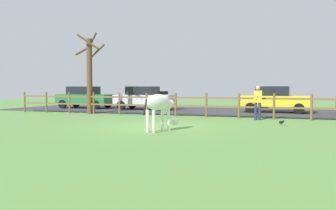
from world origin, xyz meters
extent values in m
plane|color=#5B8C42|center=(0.00, 0.00, 0.00)|extent=(60.00, 60.00, 0.00)
cube|color=#38383D|center=(0.00, 9.30, 0.03)|extent=(28.00, 7.40, 0.05)
cylinder|color=brown|center=(-11.00, 5.00, 0.63)|extent=(0.11, 0.11, 1.25)
cylinder|color=brown|center=(-9.32, 5.00, 0.63)|extent=(0.11, 0.11, 1.25)
cylinder|color=brown|center=(-7.64, 5.00, 0.63)|extent=(0.11, 0.11, 1.25)
cylinder|color=brown|center=(-5.95, 5.00, 0.63)|extent=(0.11, 0.11, 1.25)
cylinder|color=brown|center=(-4.27, 5.00, 0.63)|extent=(0.11, 0.11, 1.25)
cylinder|color=brown|center=(-2.59, 5.00, 0.63)|extent=(0.11, 0.11, 1.25)
cylinder|color=brown|center=(-0.91, 5.00, 0.63)|extent=(0.11, 0.11, 1.25)
cylinder|color=brown|center=(0.77, 5.00, 0.63)|extent=(0.11, 0.11, 1.25)
cylinder|color=brown|center=(2.45, 5.00, 0.63)|extent=(0.11, 0.11, 1.25)
cylinder|color=brown|center=(4.14, 5.00, 0.63)|extent=(0.11, 0.11, 1.25)
cylinder|color=brown|center=(5.82, 5.00, 0.63)|extent=(0.11, 0.11, 1.25)
cube|color=brown|center=(-0.07, 5.00, 0.56)|extent=(21.86, 0.06, 0.09)
cube|color=brown|center=(-0.07, 5.00, 1.00)|extent=(21.86, 0.06, 0.09)
cylinder|color=#513A23|center=(-6.26, 5.07, 2.19)|extent=(0.32, 0.32, 4.38)
cylinder|color=#513A23|center=(-6.26, 5.37, 4.27)|extent=(0.69, 0.12, 1.02)
cylinder|color=#513A23|center=(-6.22, 5.69, 3.62)|extent=(1.31, 0.21, 1.02)
cylinder|color=#513A23|center=(-6.02, 4.55, 4.13)|extent=(1.15, 0.62, 0.87)
cylinder|color=#513A23|center=(-6.77, 5.30, 3.76)|extent=(0.57, 1.11, 0.70)
ellipsoid|color=white|center=(0.64, -1.38, 1.03)|extent=(0.85, 1.33, 0.56)
cylinder|color=white|center=(0.63, -0.95, 0.39)|extent=(0.11, 0.11, 0.78)
cylinder|color=white|center=(0.90, -1.04, 0.39)|extent=(0.11, 0.11, 0.78)
cylinder|color=white|center=(0.38, -1.71, 0.39)|extent=(0.11, 0.11, 0.78)
cylinder|color=white|center=(0.64, -1.80, 0.39)|extent=(0.11, 0.11, 0.78)
cylinder|color=white|center=(0.81, -0.88, 0.84)|extent=(0.41, 0.63, 0.51)
ellipsoid|color=white|center=(0.94, -0.48, 0.28)|extent=(0.33, 0.48, 0.24)
cube|color=black|center=(0.72, -1.14, 1.35)|extent=(0.22, 0.54, 0.12)
cylinder|color=black|center=(0.43, -2.01, 0.88)|extent=(0.11, 0.20, 0.54)
cylinder|color=black|center=(4.59, 2.34, 0.03)|extent=(0.01, 0.01, 0.06)
cylinder|color=black|center=(4.59, 2.30, 0.03)|extent=(0.01, 0.01, 0.06)
ellipsoid|color=black|center=(4.59, 2.32, 0.12)|extent=(0.18, 0.10, 0.12)
sphere|color=black|center=(4.68, 2.32, 0.17)|extent=(0.07, 0.07, 0.07)
cube|color=yellow|center=(3.94, 9.26, 0.70)|extent=(4.03, 1.78, 0.70)
cube|color=black|center=(3.79, 9.26, 1.33)|extent=(1.93, 1.60, 0.56)
cylinder|color=black|center=(5.31, 10.08, 0.35)|extent=(0.60, 0.19, 0.60)
cylinder|color=black|center=(5.28, 8.38, 0.35)|extent=(0.60, 0.19, 0.60)
cylinder|color=black|center=(2.61, 10.14, 0.35)|extent=(0.60, 0.19, 0.60)
cylinder|color=black|center=(2.58, 8.44, 0.35)|extent=(0.60, 0.19, 0.60)
cube|color=#B7BABF|center=(-4.54, 9.12, 0.70)|extent=(4.02, 1.75, 0.70)
cube|color=black|center=(-4.69, 9.12, 1.33)|extent=(1.92, 1.59, 0.56)
cylinder|color=black|center=(-3.20, 9.99, 0.35)|extent=(0.60, 0.19, 0.60)
cylinder|color=black|center=(-3.18, 8.29, 0.35)|extent=(0.60, 0.19, 0.60)
cylinder|color=black|center=(-5.90, 9.96, 0.35)|extent=(0.60, 0.19, 0.60)
cylinder|color=black|center=(-5.88, 8.26, 0.35)|extent=(0.60, 0.19, 0.60)
cube|color=#236B38|center=(-9.24, 9.14, 0.70)|extent=(4.03, 1.76, 0.70)
cube|color=black|center=(-9.39, 9.14, 1.33)|extent=(1.92, 1.59, 0.56)
cylinder|color=black|center=(-7.90, 10.01, 0.35)|extent=(0.60, 0.19, 0.60)
cylinder|color=black|center=(-7.88, 8.31, 0.35)|extent=(0.60, 0.19, 0.60)
cylinder|color=black|center=(-10.60, 9.97, 0.35)|extent=(0.60, 0.19, 0.60)
cylinder|color=black|center=(-10.58, 8.27, 0.35)|extent=(0.60, 0.19, 0.60)
cylinder|color=#232847|center=(3.34, 4.31, 0.41)|extent=(0.14, 0.14, 0.82)
cylinder|color=#232847|center=(3.52, 4.35, 0.41)|extent=(0.14, 0.14, 0.82)
cube|color=gold|center=(3.43, 4.33, 1.11)|extent=(0.40, 0.29, 0.58)
sphere|color=tan|center=(3.43, 4.33, 1.53)|extent=(0.22, 0.22, 0.22)
camera|label=1|loc=(5.24, -12.88, 1.55)|focal=37.98mm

